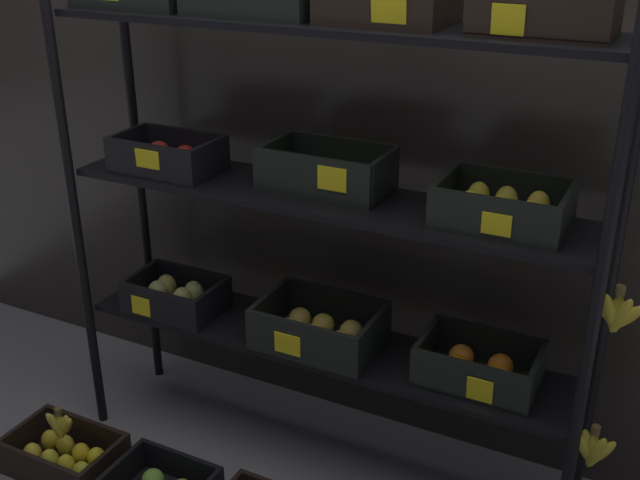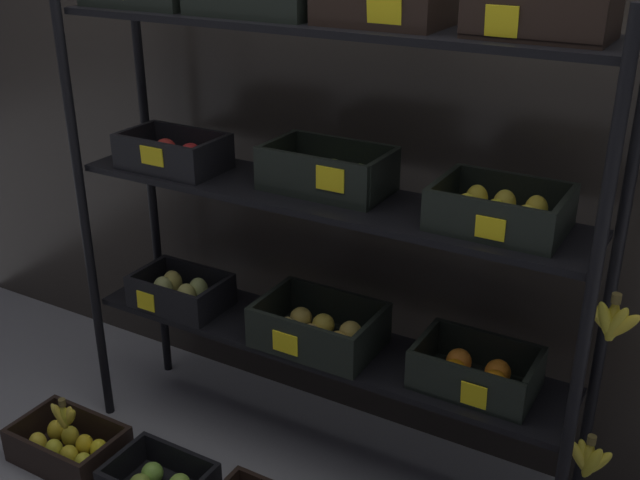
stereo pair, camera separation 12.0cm
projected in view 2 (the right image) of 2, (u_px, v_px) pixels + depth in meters
ground_plane at (320, 458)px, 2.62m from camera, size 10.00×10.00×0.00m
storefront_wall at (379, 37)px, 2.35m from camera, size 4.02×0.12×2.72m
display_rack at (324, 182)px, 2.20m from camera, size 1.75×0.36×1.59m
crate_ground_lemon at (69, 447)px, 2.59m from camera, size 0.37×0.24×0.13m
banana_bunch_loose at (64, 416)px, 2.54m from camera, size 0.13×0.04×0.12m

